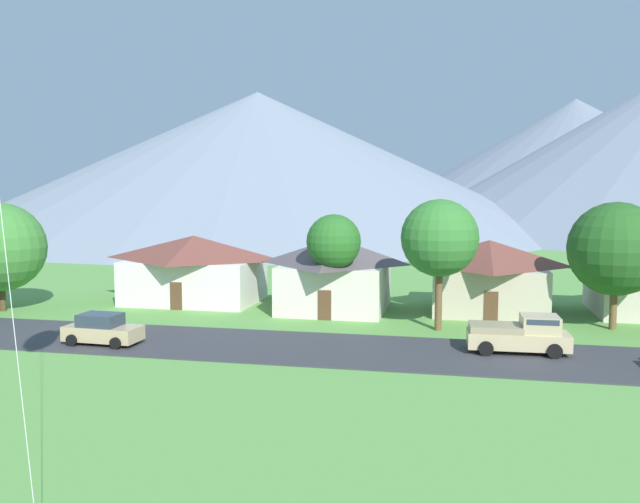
{
  "coord_description": "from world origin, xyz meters",
  "views": [
    {
      "loc": [
        6.55,
        -6.28,
        8.75
      ],
      "look_at": [
        1.28,
        18.95,
        6.21
      ],
      "focal_mm": 36.68,
      "sensor_mm": 36.0,
      "label": 1
    }
  ],
  "objects_px": {
    "parked_car_tan_mid_west": "(102,330)",
    "house_leftmost": "(194,268)",
    "tree_left_of_center": "(440,238)",
    "tree_near_left": "(334,242)",
    "pickup_truck_sand_west_side": "(521,334)",
    "tree_near_right": "(616,249)",
    "house_left_center": "(335,273)",
    "house_right_center": "(489,274)",
    "tree_right_of_center": "(0,247)"
  },
  "relations": [
    {
      "from": "house_left_center",
      "to": "tree_near_left",
      "type": "height_order",
      "value": "tree_near_left"
    },
    {
      "from": "parked_car_tan_mid_west",
      "to": "house_leftmost",
      "type": "bearing_deg",
      "value": 91.51
    },
    {
      "from": "tree_near_right",
      "to": "pickup_truck_sand_west_side",
      "type": "distance_m",
      "value": 10.38
    },
    {
      "from": "tree_left_of_center",
      "to": "tree_right_of_center",
      "type": "distance_m",
      "value": 30.5
    },
    {
      "from": "house_right_center",
      "to": "tree_near_right",
      "type": "bearing_deg",
      "value": -32.98
    },
    {
      "from": "tree_near_right",
      "to": "pickup_truck_sand_west_side",
      "type": "height_order",
      "value": "tree_near_right"
    },
    {
      "from": "tree_left_of_center",
      "to": "parked_car_tan_mid_west",
      "type": "distance_m",
      "value": 20.32
    },
    {
      "from": "house_left_center",
      "to": "pickup_truck_sand_west_side",
      "type": "bearing_deg",
      "value": -41.0
    },
    {
      "from": "tree_near_left",
      "to": "tree_right_of_center",
      "type": "height_order",
      "value": "tree_right_of_center"
    },
    {
      "from": "house_left_center",
      "to": "tree_right_of_center",
      "type": "xyz_separation_m",
      "value": [
        -23.04,
        -5.29,
        1.86
      ]
    },
    {
      "from": "tree_near_right",
      "to": "tree_near_left",
      "type": "bearing_deg",
      "value": -177.95
    },
    {
      "from": "house_right_center",
      "to": "tree_near_right",
      "type": "distance_m",
      "value": 8.98
    },
    {
      "from": "tree_right_of_center",
      "to": "house_right_center",
      "type": "bearing_deg",
      "value": 11.84
    },
    {
      "from": "house_right_center",
      "to": "parked_car_tan_mid_west",
      "type": "distance_m",
      "value": 26.16
    },
    {
      "from": "house_right_center",
      "to": "tree_near_right",
      "type": "height_order",
      "value": "tree_near_right"
    },
    {
      "from": "tree_near_left",
      "to": "parked_car_tan_mid_west",
      "type": "xyz_separation_m",
      "value": [
        -11.32,
        -9.49,
        -4.28
      ]
    },
    {
      "from": "tree_near_left",
      "to": "tree_right_of_center",
      "type": "xyz_separation_m",
      "value": [
        -23.6,
        -1.74,
        -0.6
      ]
    },
    {
      "from": "parked_car_tan_mid_west",
      "to": "pickup_truck_sand_west_side",
      "type": "relative_size",
      "value": 0.81
    },
    {
      "from": "house_right_center",
      "to": "tree_right_of_center",
      "type": "height_order",
      "value": "tree_right_of_center"
    },
    {
      "from": "tree_right_of_center",
      "to": "parked_car_tan_mid_west",
      "type": "bearing_deg",
      "value": -32.23
    },
    {
      "from": "house_left_center",
      "to": "tree_near_left",
      "type": "bearing_deg",
      "value": -81.03
    },
    {
      "from": "tree_left_of_center",
      "to": "parked_car_tan_mid_west",
      "type": "xyz_separation_m",
      "value": [
        -18.19,
        -7.66,
        -4.8
      ]
    },
    {
      "from": "tree_left_of_center",
      "to": "tree_right_of_center",
      "type": "bearing_deg",
      "value": 179.85
    },
    {
      "from": "tree_left_of_center",
      "to": "tree_near_left",
      "type": "bearing_deg",
      "value": 165.15
    },
    {
      "from": "tree_right_of_center",
      "to": "tree_near_right",
      "type": "bearing_deg",
      "value": 3.3
    },
    {
      "from": "house_left_center",
      "to": "house_right_center",
      "type": "height_order",
      "value": "house_left_center"
    },
    {
      "from": "house_leftmost",
      "to": "tree_near_left",
      "type": "xyz_separation_m",
      "value": [
        11.69,
        -4.51,
        2.51
      ]
    },
    {
      "from": "house_left_center",
      "to": "parked_car_tan_mid_west",
      "type": "xyz_separation_m",
      "value": [
        -10.76,
        -13.04,
        -1.82
      ]
    },
    {
      "from": "tree_left_of_center",
      "to": "pickup_truck_sand_west_side",
      "type": "distance_m",
      "value": 8.06
    },
    {
      "from": "house_left_center",
      "to": "tree_near_left",
      "type": "relative_size",
      "value": 1.17
    },
    {
      "from": "tree_near_left",
      "to": "tree_near_right",
      "type": "height_order",
      "value": "tree_near_right"
    },
    {
      "from": "house_leftmost",
      "to": "parked_car_tan_mid_west",
      "type": "bearing_deg",
      "value": -88.49
    },
    {
      "from": "house_leftmost",
      "to": "house_left_center",
      "type": "relative_size",
      "value": 1.26
    },
    {
      "from": "house_leftmost",
      "to": "parked_car_tan_mid_west",
      "type": "xyz_separation_m",
      "value": [
        0.37,
        -14.0,
        -1.77
      ]
    },
    {
      "from": "house_leftmost",
      "to": "tree_right_of_center",
      "type": "xyz_separation_m",
      "value": [
        -11.92,
        -6.25,
        1.91
      ]
    },
    {
      "from": "house_leftmost",
      "to": "pickup_truck_sand_west_side",
      "type": "distance_m",
      "value": 25.63
    },
    {
      "from": "tree_right_of_center",
      "to": "pickup_truck_sand_west_side",
      "type": "relative_size",
      "value": 1.46
    },
    {
      "from": "house_leftmost",
      "to": "tree_left_of_center",
      "type": "relative_size",
      "value": 1.29
    },
    {
      "from": "tree_right_of_center",
      "to": "parked_car_tan_mid_west",
      "type": "relative_size",
      "value": 1.8
    },
    {
      "from": "parked_car_tan_mid_west",
      "to": "pickup_truck_sand_west_side",
      "type": "bearing_deg",
      "value": 6.91
    },
    {
      "from": "tree_near_left",
      "to": "tree_right_of_center",
      "type": "relative_size",
      "value": 0.91
    },
    {
      "from": "tree_left_of_center",
      "to": "tree_near_right",
      "type": "relative_size",
      "value": 1.02
    },
    {
      "from": "house_right_center",
      "to": "tree_right_of_center",
      "type": "relative_size",
      "value": 1.1
    },
    {
      "from": "house_right_center",
      "to": "tree_near_left",
      "type": "height_order",
      "value": "tree_near_left"
    },
    {
      "from": "house_right_center",
      "to": "tree_near_left",
      "type": "xyz_separation_m",
      "value": [
        -10.17,
        -5.33,
        2.53
      ]
    },
    {
      "from": "tree_near_right",
      "to": "house_leftmost",
      "type": "bearing_deg",
      "value": 172.4
    },
    {
      "from": "tree_left_of_center",
      "to": "parked_car_tan_mid_west",
      "type": "bearing_deg",
      "value": -157.16
    },
    {
      "from": "house_right_center",
      "to": "tree_left_of_center",
      "type": "relative_size",
      "value": 1.05
    },
    {
      "from": "house_right_center",
      "to": "tree_near_left",
      "type": "distance_m",
      "value": 11.76
    },
    {
      "from": "house_right_center",
      "to": "tree_left_of_center",
      "type": "xyz_separation_m",
      "value": [
        -3.3,
        -7.16,
        3.05
      ]
    }
  ]
}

